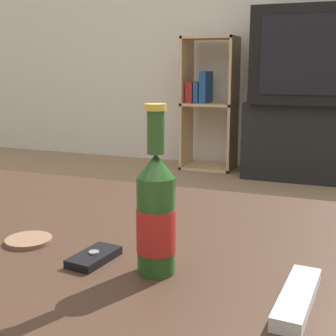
% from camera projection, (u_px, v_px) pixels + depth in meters
% --- Properties ---
extents(coffee_table, '(1.14, 0.87, 0.48)m').
position_uv_depth(coffee_table, '(91.00, 271.00, 0.89)').
color(coffee_table, '#332116').
rests_on(coffee_table, ground_plane).
extents(tv_stand, '(0.98, 0.43, 0.54)m').
position_uv_depth(tv_stand, '(315.00, 141.00, 3.33)').
color(tv_stand, black).
rests_on(tv_stand, ground_plane).
extents(television, '(0.89, 0.58, 0.64)m').
position_uv_depth(television, '(321.00, 56.00, 3.20)').
color(television, black).
rests_on(television, tv_stand).
extents(bookshelf, '(0.40, 0.30, 1.02)m').
position_uv_depth(bookshelf, '(207.00, 101.00, 3.63)').
color(bookshelf, tan).
rests_on(bookshelf, ground_plane).
extents(beer_bottle, '(0.06, 0.06, 0.27)m').
position_uv_depth(beer_bottle, '(156.00, 214.00, 0.72)').
color(beer_bottle, '#1E4219').
rests_on(beer_bottle, coffee_table).
extents(cell_phone, '(0.06, 0.10, 0.02)m').
position_uv_depth(cell_phone, '(94.00, 257.00, 0.78)').
color(cell_phone, black).
rests_on(cell_phone, coffee_table).
extents(remote_control, '(0.05, 0.17, 0.02)m').
position_uv_depth(remote_control, '(297.00, 297.00, 0.64)').
color(remote_control, beige).
rests_on(remote_control, coffee_table).
extents(coaster, '(0.09, 0.09, 0.01)m').
position_uv_depth(coaster, '(29.00, 240.00, 0.86)').
color(coaster, brown).
rests_on(coaster, coffee_table).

